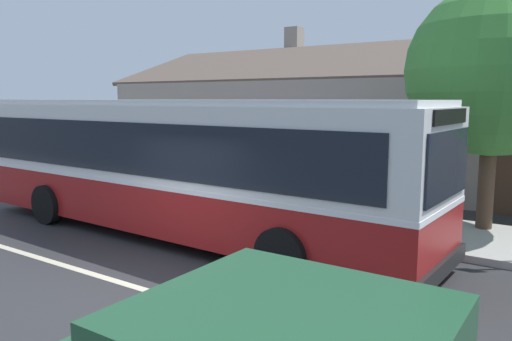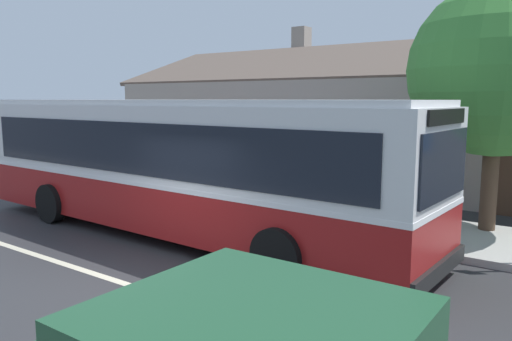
{
  "view_description": "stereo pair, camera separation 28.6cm",
  "coord_description": "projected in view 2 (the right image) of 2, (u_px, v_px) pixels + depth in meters",
  "views": [
    {
      "loc": [
        6.4,
        -5.52,
        3.15
      ],
      "look_at": [
        0.18,
        3.64,
        1.56
      ],
      "focal_mm": 35.0,
      "sensor_mm": 36.0,
      "label": 1
    },
    {
      "loc": [
        6.63,
        -5.36,
        3.15
      ],
      "look_at": [
        0.18,
        3.64,
        1.56
      ],
      "focal_mm": 35.0,
      "sensor_mm": 36.0,
      "label": 2
    }
  ],
  "objects": [
    {
      "name": "ground_plane",
      "position": [
        125.0,
        284.0,
        8.59
      ],
      "size": [
        300.0,
        300.0,
        0.0
      ],
      "primitive_type": "plane",
      "color": "#2D2D30"
    },
    {
      "name": "sidewalk_far",
      "position": [
        302.0,
        215.0,
        13.4
      ],
      "size": [
        60.0,
        3.0,
        0.15
      ],
      "primitive_type": "cube",
      "color": "#ADAAA3",
      "rests_on": "ground"
    },
    {
      "name": "lane_divider_stripe",
      "position": [
        125.0,
        284.0,
        8.59
      ],
      "size": [
        60.0,
        0.16,
        0.01
      ],
      "primitive_type": "cube",
      "color": "beige",
      "rests_on": "ground"
    },
    {
      "name": "community_building",
      "position": [
        436.0,
        129.0,
        19.34
      ],
      "size": [
        24.93,
        10.15,
        6.5
      ],
      "color": "gray",
      "rests_on": "ground"
    },
    {
      "name": "transit_bus",
      "position": [
        176.0,
        163.0,
        11.59
      ],
      "size": [
        12.34,
        3.05,
        3.14
      ],
      "color": "maroon",
      "rests_on": "ground"
    },
    {
      "name": "bench_by_building",
      "position": [
        109.0,
        172.0,
        17.84
      ],
      "size": [
        1.69,
        0.51,
        0.94
      ],
      "color": "brown",
      "rests_on": "sidewalk_far"
    },
    {
      "name": "street_tree_primary",
      "position": [
        494.0,
        74.0,
        11.07
      ],
      "size": [
        3.9,
        3.9,
        5.75
      ],
      "color": "#4C3828",
      "rests_on": "ground"
    }
  ]
}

